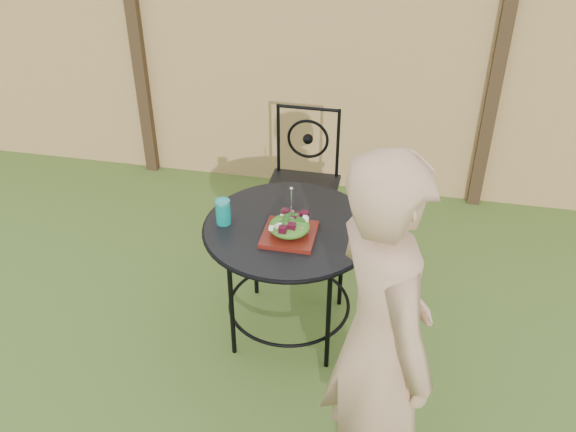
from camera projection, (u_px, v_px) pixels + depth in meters
The scene contains 9 objects.
ground at pixel (235, 388), 3.40m from camera, with size 60.00×60.00×0.00m, color #254315.
fence at pixel (310, 69), 4.66m from camera, with size 8.00×0.12×1.90m.
patio_table at pixel (289, 247), 3.46m from camera, with size 0.92×0.92×0.72m.
patio_chair at pixel (303, 179), 4.22m from camera, with size 0.46×0.46×0.95m.
diner at pixel (380, 342), 2.50m from camera, with size 0.62×0.41×1.70m, color tan.
salad_plate at pixel (289, 234), 3.30m from camera, with size 0.27×0.27×0.02m, color #49130A.
salad at pixel (289, 226), 3.27m from camera, with size 0.21×0.21×0.08m, color #235614.
fork at pixel (291, 205), 3.19m from camera, with size 0.01×0.01×0.18m, color silver.
drinking_glass at pixel (223, 212), 3.37m from camera, with size 0.08×0.08×0.14m, color #0B8A81.
Camera 1 is at (0.74, -2.21, 2.65)m, focal length 40.00 mm.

